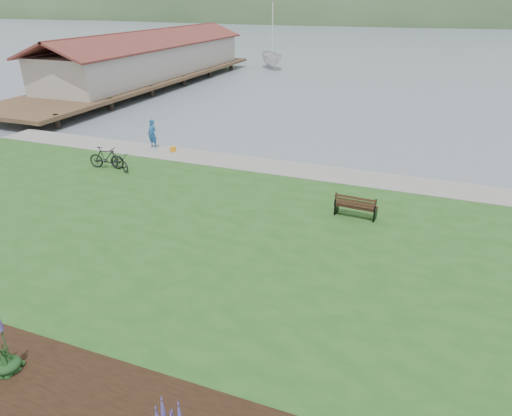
{
  "coord_description": "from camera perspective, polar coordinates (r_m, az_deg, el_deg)",
  "views": [
    {
      "loc": [
        7.84,
        -14.31,
        8.46
      ],
      "look_at": [
        2.31,
        0.04,
        1.3
      ],
      "focal_mm": 32.0,
      "sensor_mm": 36.0,
      "label": 1
    }
  ],
  "objects": [
    {
      "name": "bicycle_a",
      "position": [
        24.26,
        -16.68,
        5.63
      ],
      "size": [
        1.35,
        1.84,
        0.92
      ],
      "primitive_type": "imported",
      "rotation": [
        0.0,
        0.0,
        1.09
      ],
      "color": "black",
      "rests_on": "lawn"
    },
    {
      "name": "sailboat",
      "position": [
        61.62,
        2.0,
        17.04
      ],
      "size": [
        13.24,
        13.28,
        24.92
      ],
      "primitive_type": "imported",
      "rotation": [
        0.0,
        0.0,
        0.6
      ],
      "color": "silver",
      "rests_on": "ground"
    },
    {
      "name": "park_bench",
      "position": [
        18.53,
        12.34,
        0.27
      ],
      "size": [
        1.66,
        0.76,
        1.01
      ],
      "rotation": [
        0.0,
        0.0,
        -0.06
      ],
      "color": "black",
      "rests_on": "lawn"
    },
    {
      "name": "shoreline_path",
      "position": [
        24.0,
        0.76,
        5.37
      ],
      "size": [
        34.0,
        2.2,
        0.03
      ],
      "primitive_type": "cube",
      "color": "gray",
      "rests_on": "lawn"
    },
    {
      "name": "pier_pavilion",
      "position": [
        50.59,
        -13.1,
        17.74
      ],
      "size": [
        8.0,
        36.0,
        5.4
      ],
      "color": "#4C3826",
      "rests_on": "ground"
    },
    {
      "name": "lawn",
      "position": [
        16.77,
        -9.95,
        -4.96
      ],
      "size": [
        34.0,
        20.0,
        0.4
      ],
      "primitive_type": "cube",
      "color": "#214F1C",
      "rests_on": "ground"
    },
    {
      "name": "ground",
      "position": [
        18.38,
        -6.78,
        -2.63
      ],
      "size": [
        600.0,
        600.0,
        0.0
      ],
      "primitive_type": "plane",
      "color": "slate",
      "rests_on": "ground"
    },
    {
      "name": "pannier",
      "position": [
        26.52,
        -10.34,
        7.23
      ],
      "size": [
        0.3,
        0.36,
        0.33
      ],
      "primitive_type": "cube",
      "rotation": [
        0.0,
        0.0,
        -0.41
      ],
      "color": "orange",
      "rests_on": "lawn"
    },
    {
      "name": "person",
      "position": [
        27.31,
        -12.86,
        9.32
      ],
      "size": [
        0.79,
        0.62,
        1.96
      ],
      "primitive_type": "imported",
      "rotation": [
        0.0,
        0.0,
        -0.19
      ],
      "color": "#215A98",
      "rests_on": "lawn"
    },
    {
      "name": "far_hillside",
      "position": [
        184.9,
        26.55,
        19.92
      ],
      "size": [
        580.0,
        80.0,
        38.0
      ],
      "primitive_type": null,
      "color": "#33532F",
      "rests_on": "ground"
    },
    {
      "name": "echium_4",
      "position": [
        12.34,
        -29.32,
        -14.44
      ],
      "size": [
        0.62,
        0.62,
        2.06
      ],
      "color": "#133616",
      "rests_on": "garden_bed"
    },
    {
      "name": "bicycle_b",
      "position": [
        24.65,
        -18.21,
        5.99
      ],
      "size": [
        0.86,
        1.94,
        1.13
      ],
      "primitive_type": "imported",
      "rotation": [
        0.0,
        0.0,
        1.74
      ],
      "color": "black",
      "rests_on": "lawn"
    }
  ]
}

